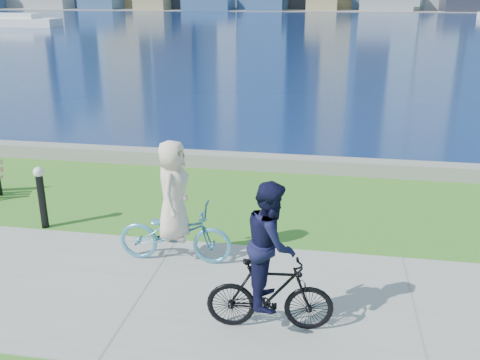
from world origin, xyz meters
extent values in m
plane|color=#306C1C|center=(0.00, 0.00, 0.00)|extent=(320.00, 320.00, 0.00)
cube|color=gray|center=(0.00, 0.00, 0.01)|extent=(80.00, 3.50, 0.02)
cube|color=slate|center=(0.00, 6.20, 0.17)|extent=(90.00, 0.50, 0.35)
cube|color=#0B1D49|center=(0.00, 72.00, 0.00)|extent=(320.00, 131.00, 0.01)
cube|color=gray|center=(0.00, 130.00, 0.06)|extent=(320.00, 30.00, 0.12)
cube|color=navy|center=(-26.65, 119.83, 1.55)|extent=(10.73, 9.95, 3.10)
cube|color=black|center=(29.70, 120.75, 2.25)|extent=(9.50, 9.06, 4.50)
cube|color=white|center=(-38.00, 57.86, 0.52)|extent=(12.10, 3.46, 1.04)
cube|color=white|center=(-38.00, 57.86, 1.34)|extent=(6.91, 2.59, 0.60)
cube|color=black|center=(-4.53, 3.33, 0.22)|extent=(0.07, 0.07, 0.43)
cylinder|color=black|center=(-2.67, 1.90, 0.54)|extent=(0.14, 0.14, 1.09)
sphere|color=silver|center=(-2.67, 1.90, 1.13)|extent=(0.20, 0.20, 0.20)
imported|color=#4E9DBF|center=(0.22, 1.00, 0.52)|extent=(0.72, 1.93, 1.00)
imported|color=silver|center=(0.22, 1.00, 1.28)|extent=(0.56, 0.84, 1.67)
imported|color=black|center=(2.00, -0.64, 0.53)|extent=(0.64, 1.73, 1.02)
imported|color=black|center=(2.00, -0.64, 1.28)|extent=(0.69, 0.85, 1.66)
camera|label=1|loc=(2.66, -6.76, 4.32)|focal=40.00mm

